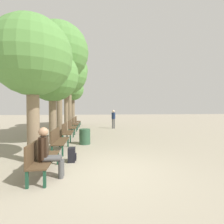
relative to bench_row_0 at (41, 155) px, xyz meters
The scene contains 17 objects.
ground_plane 1.73m from the bench_row_0, ahead, with size 80.00×80.00×0.00m, color gray.
bench_row_0 is the anchor object (origin of this frame).
bench_row_1 2.49m from the bench_row_0, 90.00° to the left, with size 0.46×1.66×0.91m.
bench_row_2 4.98m from the bench_row_0, 90.00° to the left, with size 0.46×1.66×0.91m.
bench_row_3 7.47m from the bench_row_0, 90.00° to the left, with size 0.46×1.66×0.91m.
bench_row_4 9.95m from the bench_row_0, 90.00° to the left, with size 0.46×1.66×0.91m.
bench_row_5 12.44m from the bench_row_0, 90.00° to the left, with size 0.46×1.66×0.91m.
tree_row_0 3.12m from the bench_row_0, 115.10° to the left, with size 2.53×2.53×4.66m.
tree_row_1 4.98m from the bench_row_0, 97.60° to the left, with size 2.53×2.53×4.59m.
tree_row_2 7.55m from the bench_row_0, 95.20° to the left, with size 3.47×3.47×6.81m.
tree_row_3 9.74m from the bench_row_0, 93.51° to the left, with size 3.22×3.22×5.97m.
tree_row_4 11.95m from the bench_row_0, 92.84° to the left, with size 3.25×3.25×6.70m.
tree_row_5 14.10m from the bench_row_0, 92.28° to the left, with size 2.32×2.32×4.83m.
person_seated 0.37m from the bench_row_0, 44.63° to the right, with size 0.61×0.34×1.27m.
backpack 1.24m from the bench_row_0, 55.70° to the left, with size 0.26×0.28×0.46m.
pedestrian_near 10.38m from the bench_row_0, 71.89° to the left, with size 0.32×0.28×1.57m.
trash_bin 3.87m from the bench_row_0, 74.79° to the left, with size 0.53×0.53×0.73m.
Camera 1 is at (-0.37, -4.69, 1.75)m, focal length 28.00 mm.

